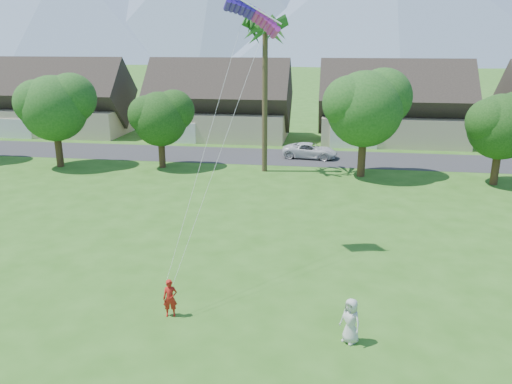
% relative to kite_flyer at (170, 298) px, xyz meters
% --- Properties ---
extents(street, '(90.00, 7.00, 0.01)m').
position_rel_kite_flyer_xyz_m(street, '(2.71, 29.12, -0.78)').
color(street, '#2D2D30').
rests_on(street, ground).
extents(kite_flyer, '(0.65, 0.50, 1.57)m').
position_rel_kite_flyer_xyz_m(kite_flyer, '(0.00, 0.00, 0.00)').
color(kite_flyer, red).
rests_on(kite_flyer, ground).
extents(watcher, '(1.01, 0.97, 1.74)m').
position_rel_kite_flyer_xyz_m(watcher, '(7.07, -0.79, 0.08)').
color(watcher, beige).
rests_on(watcher, ground).
extents(parked_car, '(5.30, 2.88, 1.41)m').
position_rel_kite_flyer_xyz_m(parked_car, '(4.31, 29.12, -0.08)').
color(parked_car, silver).
rests_on(parked_car, ground).
extents(mountain_ridge, '(540.00, 240.00, 70.00)m').
position_rel_kite_flyer_xyz_m(mountain_ridge, '(13.11, 255.12, 28.28)').
color(mountain_ridge, slate).
rests_on(mountain_ridge, ground).
extents(houses_row, '(72.75, 8.19, 8.86)m').
position_rel_kite_flyer_xyz_m(houses_row, '(3.21, 38.11, 2.66)').
color(houses_row, beige).
rests_on(houses_row, ground).
extents(tree_row, '(62.27, 6.67, 8.45)m').
position_rel_kite_flyer_xyz_m(tree_row, '(1.57, 23.04, 4.10)').
color(tree_row, '#47301C').
rests_on(tree_row, ground).
extents(fan_palm, '(3.00, 3.00, 13.80)m').
position_rel_kite_flyer_xyz_m(fan_palm, '(0.71, 23.62, 11.01)').
color(fan_palm, '#4C3D26').
rests_on(fan_palm, ground).
extents(parafoil_kite, '(2.93, 1.23, 0.50)m').
position_rel_kite_flyer_xyz_m(parafoil_kite, '(2.26, 7.50, 11.03)').
color(parafoil_kite, '#3618B6').
rests_on(parafoil_kite, ground).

